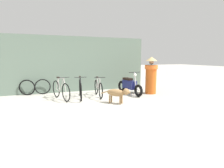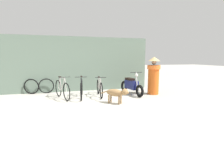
{
  "view_description": "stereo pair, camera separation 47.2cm",
  "coord_description": "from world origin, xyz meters",
  "views": [
    {
      "loc": [
        -1.19,
        -5.23,
        1.68
      ],
      "look_at": [
        1.11,
        1.12,
        0.65
      ],
      "focal_mm": 28.0,
      "sensor_mm": 36.0,
      "label": 1
    },
    {
      "loc": [
        -0.74,
        -5.37,
        1.68
      ],
      "look_at": [
        1.11,
        1.12,
        0.65
      ],
      "focal_mm": 28.0,
      "sensor_mm": 36.0,
      "label": 2
    }
  ],
  "objects": [
    {
      "name": "motorcycle",
      "position": [
        2.29,
        2.0,
        0.4
      ],
      "size": [
        0.58,
        1.92,
        1.05
      ],
      "rotation": [
        0.0,
        0.0,
        -1.42
      ],
      "color": "black",
      "rests_on": "ground"
    },
    {
      "name": "person_in_robes",
      "position": [
        3.26,
        1.75,
        0.88
      ],
      "size": [
        0.62,
        0.62,
        1.71
      ],
      "rotation": [
        0.0,
        0.0,
        3.09
      ],
      "color": "orange",
      "rests_on": "ground"
    },
    {
      "name": "spare_tire_right",
      "position": [
        -1.5,
        3.28,
        0.35
      ],
      "size": [
        0.7,
        0.11,
        0.7
      ],
      "rotation": [
        0.0,
        0.0,
        0.1
      ],
      "color": "black",
      "rests_on": "ground"
    },
    {
      "name": "bicycle_1",
      "position": [
        0.01,
        1.96,
        0.38
      ],
      "size": [
        0.46,
        1.79,
        0.92
      ],
      "rotation": [
        0.0,
        0.0,
        -1.7
      ],
      "color": "black",
      "rests_on": "ground"
    },
    {
      "name": "bicycle_2",
      "position": [
        0.79,
        1.99,
        0.36
      ],
      "size": [
        0.46,
        1.64,
        0.87
      ],
      "rotation": [
        0.0,
        0.0,
        -1.64
      ],
      "color": "black",
      "rests_on": "ground"
    },
    {
      "name": "stray_dog",
      "position": [
        1.13,
        0.59,
        0.4
      ],
      "size": [
        0.88,
        0.93,
        0.59
      ],
      "rotation": [
        0.0,
        0.0,
        5.47
      ],
      "color": "#997247",
      "rests_on": "ground"
    },
    {
      "name": "ground_plane",
      "position": [
        0.0,
        0.0,
        0.0
      ],
      "size": [
        60.0,
        60.0,
        0.0
      ],
      "primitive_type": "plane",
      "color": "#B7B2A5"
    },
    {
      "name": "spare_tire_left",
      "position": [
        -2.15,
        3.28,
        0.35
      ],
      "size": [
        0.7,
        0.23,
        0.71
      ],
      "rotation": [
        0.0,
        0.0,
        -0.26
      ],
      "color": "black",
      "rests_on": "ground"
    },
    {
      "name": "shop_wall_back",
      "position": [
        0.0,
        3.53,
        1.35
      ],
      "size": [
        7.33,
        0.2,
        2.69
      ],
      "color": "slate",
      "rests_on": "ground"
    },
    {
      "name": "bicycle_0",
      "position": [
        -0.78,
        1.98,
        0.38
      ],
      "size": [
        0.63,
        1.62,
        0.93
      ],
      "rotation": [
        0.0,
        0.0,
        -1.24
      ],
      "color": "black",
      "rests_on": "ground"
    }
  ]
}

